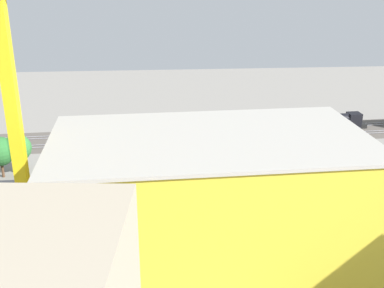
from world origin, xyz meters
TOP-DOWN VIEW (x-y plane):
  - ground_plane at (0.00, 0.00)m, footprint 190.25×190.25m
  - rail_bed at (0.00, -21.52)m, footprint 119.39×18.84m
  - street_asphalt at (0.00, 2.45)m, footprint 119.19×14.24m
  - track_rails at (0.00, -21.52)m, footprint 118.79×12.42m
  - platform_canopy_near at (0.13, -13.45)m, footprint 53.12×7.28m
  - locomotive at (-31.76, -24.33)m, footprint 16.93×3.38m
  - parked_car_0 at (-26.90, 5.48)m, footprint 4.33×1.76m
  - parked_car_1 at (-18.65, 6.04)m, footprint 4.78×2.23m
  - parked_car_2 at (-10.77, 5.81)m, footprint 4.47×2.19m
  - parked_car_3 at (-2.49, 5.72)m, footprint 4.23×1.97m
  - parked_car_4 at (5.69, 6.13)m, footprint 4.22×2.23m
  - parked_car_5 at (13.77, 6.19)m, footprint 4.84×2.13m
  - parked_car_6 at (21.26, 6.21)m, footprint 4.31×1.96m
  - construction_building at (3.98, 29.66)m, footprint 37.10×21.23m
  - construction_roof_slab at (3.98, 29.66)m, footprint 37.72×21.85m
  - tower_crane at (24.93, 28.97)m, footprint 20.83×3.60m
  - box_truck_0 at (-1.53, 12.84)m, footprint 8.50×3.15m
  - street_tree_0 at (17.07, -3.25)m, footprint 4.12×4.12m
  - street_tree_1 at (-12.43, -2.96)m, footprint 6.35×6.35m
  - street_tree_2 at (38.68, -1.88)m, footprint 5.37×5.37m
  - street_tree_3 at (35.80, -2.74)m, footprint 5.15×5.15m
  - traffic_light at (-7.05, 7.16)m, footprint 0.50×0.36m

SIDE VIEW (x-z plane):
  - ground_plane at x=0.00m, z-range 0.00..0.00m
  - rail_bed at x=0.00m, z-range 0.00..0.01m
  - street_asphalt at x=0.00m, z-range 0.00..0.01m
  - track_rails at x=0.00m, z-range 0.12..0.24m
  - parked_car_2 at x=-10.77m, z-range -0.08..1.56m
  - parked_car_4 at x=5.69m, z-range -0.10..1.58m
  - parked_car_0 at x=-26.90m, z-range -0.10..1.59m
  - parked_car_3 at x=-2.49m, z-range -0.10..1.63m
  - parked_car_1 at x=-18.65m, z-range -0.11..1.68m
  - parked_car_5 at x=13.77m, z-range -0.11..1.71m
  - parked_car_6 at x=21.26m, z-range -0.10..1.72m
  - box_truck_0 at x=-1.53m, z-range -0.03..3.29m
  - locomotive at x=-31.76m, z-range -0.71..4.30m
  - traffic_light at x=-7.05m, z-range 1.03..7.30m
  - platform_canopy_near at x=0.13m, z-range 1.97..6.39m
  - street_tree_0 at x=17.07m, z-range 1.14..7.59m
  - street_tree_2 at x=38.68m, z-range 1.18..8.96m
  - street_tree_3 at x=35.80m, z-range 1.35..9.26m
  - street_tree_1 at x=-12.43m, z-range 1.36..10.46m
  - construction_building at x=3.98m, z-range 0.00..17.95m
  - construction_roof_slab at x=3.98m, z-range 17.95..18.35m
  - tower_crane at x=24.93m, z-range 2.37..38.27m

